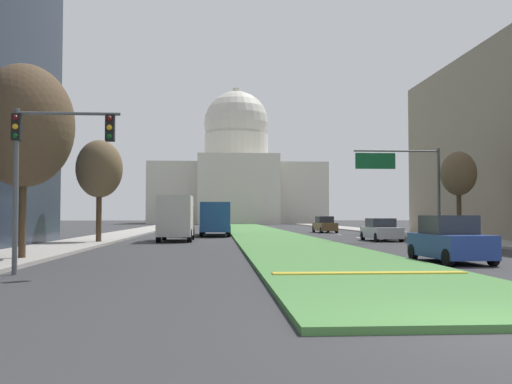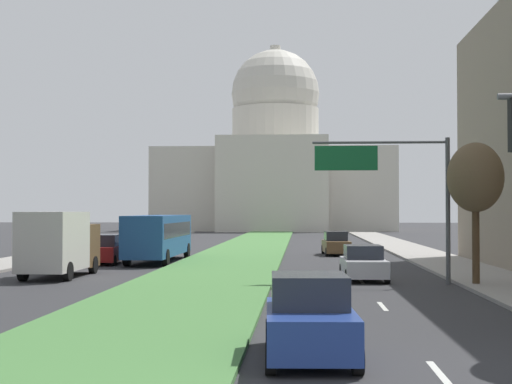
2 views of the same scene
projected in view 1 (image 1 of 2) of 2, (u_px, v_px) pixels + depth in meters
name	position (u px, v px, depth m)	size (l,w,h in m)	color
ground_plane	(253.00, 230.00, 72.09)	(278.07, 278.07, 0.00)	#333335
grass_median	(257.00, 231.00, 65.79)	(6.35, 113.76, 0.14)	#4C8442
median_curb_nose	(369.00, 273.00, 17.04)	(5.71, 0.50, 0.04)	gold
lane_dashes_right	(369.00, 239.00, 44.67)	(0.16, 50.71, 0.01)	silver
sidewalk_left	(130.00, 233.00, 58.60)	(4.00, 113.76, 0.15)	#9E9991
sidewalk_right	(388.00, 232.00, 60.37)	(4.00, 113.76, 0.15)	#9E9991
capitol_building	(236.00, 178.00, 134.75)	(38.65, 29.61, 31.56)	beige
traffic_light_near_left	(44.00, 153.00, 18.20)	(3.34, 0.35, 5.20)	#515456
overhead_guide_sign	(406.00, 175.00, 40.31)	(6.08, 0.20, 6.50)	#515456
street_tree_left_near	(24.00, 126.00, 23.52)	(3.99, 3.99, 7.97)	#4C3823
street_tree_left_mid	(99.00, 169.00, 37.80)	(3.00, 3.00, 6.74)	#4C3823
street_tree_right_mid	(459.00, 174.00, 39.46)	(2.39, 2.39, 6.18)	#4C3823
sedan_lead_stopped	(450.00, 241.00, 22.74)	(2.11, 4.27, 1.84)	navy
sedan_midblock	(381.00, 230.00, 41.94)	(2.05, 4.50, 1.63)	#BCBCC1
sedan_distant	(182.00, 227.00, 50.66)	(2.09, 4.18, 1.80)	maroon
sedan_far_horizon	(325.00, 225.00, 61.85)	(2.04, 4.64, 1.74)	brown
box_truck_delivery	(176.00, 218.00, 41.55)	(2.40, 6.40, 3.20)	brown
city_bus	(215.00, 216.00, 53.20)	(2.62, 11.00, 2.95)	#1E4C8C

